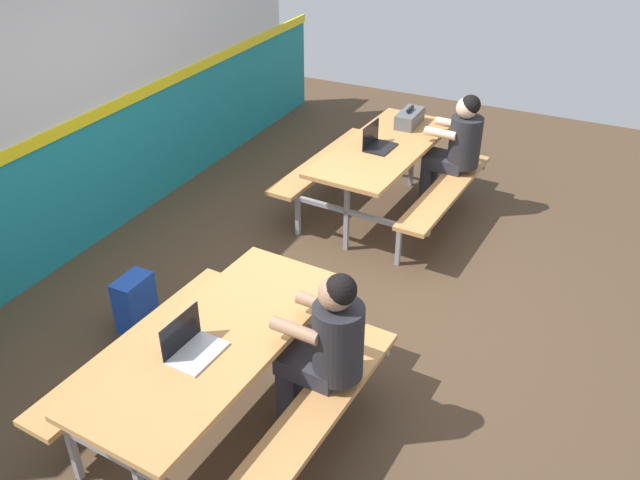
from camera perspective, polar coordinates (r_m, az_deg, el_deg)
The scene contains 10 objects.
ground_plane at distance 5.46m, azimuth -0.52°, elevation -4.88°, with size 10.00×10.00×0.02m, color #4C3826.
accent_backdrop at distance 6.09m, azimuth -20.01°, elevation 10.65°, with size 8.00×0.14×2.60m.
picnic_table_left at distance 4.04m, azimuth -8.68°, elevation -10.02°, with size 1.87×1.65×0.74m.
picnic_table_right at distance 6.36m, azimuth 5.46°, elevation 6.72°, with size 1.87×1.65×0.74m.
student_nearer at distance 3.90m, azimuth 0.52°, elevation -8.77°, with size 0.38×0.53×1.21m.
student_further at distance 6.49m, azimuth 11.61°, elevation 8.01°, with size 0.38×0.53×1.21m.
laptop_silver at distance 3.83m, azimuth -10.94°, elevation -8.87°, with size 0.33×0.24×0.22m.
laptop_dark at distance 6.21m, azimuth 4.91°, elevation 8.29°, with size 0.33×0.24×0.22m.
toolbox_grey at distance 6.76m, azimuth 7.68°, elevation 10.31°, with size 0.40×0.18×0.18m.
backpack_dark at distance 5.20m, azimuth -15.59°, elevation -5.23°, with size 0.30×0.22×0.44m.
Camera 1 is at (-3.91, -1.99, 3.24)m, focal length 37.36 mm.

